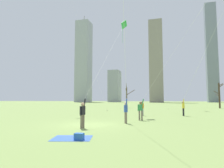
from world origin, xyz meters
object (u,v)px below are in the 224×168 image
Objects in this scene: kite_flyer_midfield_left_white at (154,88)px; picnic_spot at (76,137)px; distant_kite_low_near_trees_teal at (74,8)px; kite_flyer_midfield_center_yellow at (202,66)px; bare_tree_center at (219,94)px; bystander_strolling_midfield at (142,108)px; kite_flyer_midfield_right_red at (125,77)px; bare_tree_left_of_center at (127,96)px; distant_kite_drifting_right_pink at (129,1)px; kite_flyer_foreground_left_green at (96,85)px.

kite_flyer_midfield_left_white is 7.72× the size of picnic_spot.
distant_kite_low_near_trees_teal is (-11.94, 7.84, 12.65)m from kite_flyer_midfield_left_white.
bare_tree_center is at bearing 73.41° from kite_flyer_midfield_center_yellow.
bystander_strolling_midfield reaches higher than picnic_spot.
distant_kite_low_near_trees_teal is at bearing 164.49° from bystander_strolling_midfield.
kite_flyer_midfield_right_red is 9.44m from bystander_strolling_midfield.
bare_tree_left_of_center reaches higher than bystander_strolling_midfield.
kite_flyer_midfield_center_yellow is at bearing 55.04° from picnic_spot.
distant_kite_low_near_trees_teal is at bearing -118.33° from distant_kite_drifting_right_pink.
distant_kite_drifting_right_pink is 4.76× the size of bare_tree_center.
kite_flyer_midfield_left_white is 5.57m from bystander_strolling_midfield.
kite_flyer_midfield_right_red reaches higher than distant_kite_low_near_trees_teal.
kite_flyer_midfield_center_yellow is at bearing 31.39° from kite_flyer_foreground_left_green.
kite_flyer_midfield_center_yellow reaches higher than bare_tree_center.
kite_flyer_midfield_right_red is 19.87m from distant_kite_low_near_trees_teal.
kite_flyer_foreground_left_green is at bearing -83.41° from bare_tree_left_of_center.
distant_kite_low_near_trees_teal is (-10.31, 2.86, 14.54)m from bystander_strolling_midfield.
bystander_strolling_midfield is (-5.75, 3.48, -3.87)m from kite_flyer_midfield_center_yellow.
kite_flyer_midfield_left_white is 3.01× the size of bare_tree_left_of_center.
bare_tree_left_of_center is at bearing 75.13° from distant_kite_low_near_trees_teal.
picnic_spot is at bearing -95.85° from bystander_strolling_midfield.
picnic_spot is at bearing -105.98° from kite_flyer_midfield_right_red.
kite_flyer_midfield_right_red is at bearing -90.56° from bystander_strolling_midfield.
distant_kite_drifting_right_pink is (-5.62, 19.55, 18.95)m from kite_flyer_midfield_left_white.
distant_kite_low_near_trees_teal reaches higher than kite_flyer_midfield_center_yellow.
kite_flyer_foreground_left_green reaches higher than picnic_spot.
picnic_spot is (8.90, -16.57, -15.35)m from distant_kite_low_near_trees_teal.
distant_kite_low_near_trees_teal is 0.71× the size of distant_kite_drifting_right_pink.
bare_tree_center reaches higher than bystander_strolling_midfield.
kite_flyer_midfield_right_red is 1.12× the size of kite_flyer_midfield_left_white.
picnic_spot is (-1.31, -4.59, -3.23)m from kite_flyer_midfield_right_red.
kite_flyer_foreground_left_green is 2.24× the size of bare_tree_center.
distant_kite_low_near_trees_teal is 3.36× the size of bare_tree_center.
distant_kite_low_near_trees_teal is (-16.05, 6.34, 10.67)m from kite_flyer_midfield_center_yellow.
distant_kite_low_near_trees_teal is 24.28m from picnic_spot.
kite_flyer_midfield_left_white reaches higher than kite_flyer_foreground_left_green.
bare_tree_center is at bearing 66.71° from kite_flyer_midfield_right_red.
bystander_strolling_midfield is at bearing -74.69° from distant_kite_drifting_right_pink.
kite_flyer_midfield_left_white is 0.65× the size of distant_kite_drifting_right_pink.
bystander_strolling_midfield is at bearing 73.98° from kite_flyer_foreground_left_green.
distant_kite_drifting_right_pink is 4.66× the size of bare_tree_left_of_center.
kite_flyer_midfield_right_red reaches higher than kite_flyer_midfield_center_yellow.
bystander_strolling_midfield is (2.43, 8.47, -2.00)m from kite_flyer_foreground_left_green.
kite_flyer_midfield_left_white is 3.07× the size of bare_tree_center.
bystander_strolling_midfield is (0.09, 9.12, -2.42)m from kite_flyer_midfield_right_red.
bare_tree_left_of_center is 19.25m from bare_tree_center.
kite_flyer_midfield_center_yellow reaches higher than kite_flyer_foreground_left_green.
kite_flyer_midfield_right_red reaches higher than kite_flyer_midfield_left_white.
distant_kite_drifting_right_pink is 11.97× the size of picnic_spot.
distant_kite_drifting_right_pink is at bearing 93.87° from kite_flyer_foreground_left_green.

